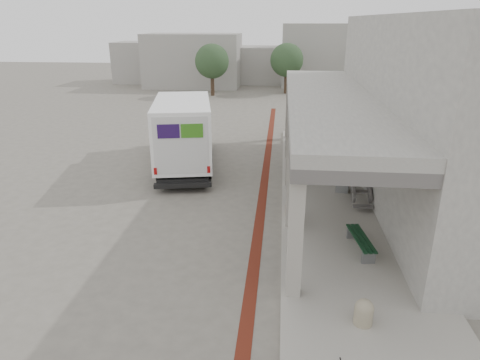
# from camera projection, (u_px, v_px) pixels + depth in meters

# --- Properties ---
(ground) EXTENTS (120.00, 120.00, 0.00)m
(ground) POSITION_uv_depth(u_px,v_px,m) (229.00, 231.00, 14.65)
(ground) COLOR #635D55
(ground) RESTS_ON ground
(bike_lane_stripe) EXTENTS (0.35, 40.00, 0.01)m
(bike_lane_stripe) POSITION_uv_depth(u_px,v_px,m) (261.00, 209.00, 16.42)
(bike_lane_stripe) COLOR #561D11
(bike_lane_stripe) RESTS_ON ground
(sidewalk) EXTENTS (4.40, 28.00, 0.12)m
(sidewalk) POSITION_uv_depth(u_px,v_px,m) (348.00, 235.00, 14.26)
(sidewalk) COLOR gray
(sidewalk) RESTS_ON ground
(transit_building) EXTENTS (7.60, 17.00, 7.00)m
(transit_building) POSITION_uv_depth(u_px,v_px,m) (412.00, 111.00, 17.03)
(transit_building) COLOR gray
(transit_building) RESTS_ON ground
(distant_backdrop) EXTENTS (28.00, 10.00, 6.50)m
(distant_backdrop) POSITION_uv_depth(u_px,v_px,m) (243.00, 60.00, 47.41)
(distant_backdrop) COLOR gray
(distant_backdrop) RESTS_ON ground
(tree_left) EXTENTS (3.20, 3.20, 4.80)m
(tree_left) POSITION_uv_depth(u_px,v_px,m) (212.00, 61.00, 40.09)
(tree_left) COLOR #38281C
(tree_left) RESTS_ON ground
(tree_mid) EXTENTS (3.20, 3.20, 4.80)m
(tree_mid) POSITION_uv_depth(u_px,v_px,m) (287.00, 60.00, 41.32)
(tree_mid) COLOR #38281C
(tree_mid) RESTS_ON ground
(tree_right) EXTENTS (3.20, 3.20, 4.80)m
(tree_right) POSITION_uv_depth(u_px,v_px,m) (373.00, 62.00, 39.66)
(tree_right) COLOR #38281C
(tree_right) RESTS_ON ground
(fedex_truck) EXTENTS (3.85, 8.22, 3.38)m
(fedex_truck) POSITION_uv_depth(u_px,v_px,m) (184.00, 130.00, 20.78)
(fedex_truck) COLOR black
(fedex_truck) RESTS_ON ground
(bench) EXTENTS (0.67, 1.90, 0.44)m
(bench) POSITION_uv_depth(u_px,v_px,m) (361.00, 241.00, 13.12)
(bench) COLOR slate
(bench) RESTS_ON sidewalk
(bollard_near) EXTENTS (0.44, 0.44, 0.66)m
(bollard_near) POSITION_uv_depth(u_px,v_px,m) (364.00, 312.00, 9.91)
(bollard_near) COLOR gray
(bollard_near) RESTS_ON sidewalk
(bollard_far) EXTENTS (0.39, 0.39, 0.58)m
(bollard_far) POSITION_uv_depth(u_px,v_px,m) (291.00, 208.00, 15.46)
(bollard_far) COLOR gray
(bollard_far) RESTS_ON sidewalk
(utility_cabinet) EXTENTS (0.64, 0.76, 1.11)m
(utility_cabinet) POSITION_uv_depth(u_px,v_px,m) (343.00, 178.00, 17.69)
(utility_cabinet) COLOR gray
(utility_cabinet) RESTS_ON sidewalk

